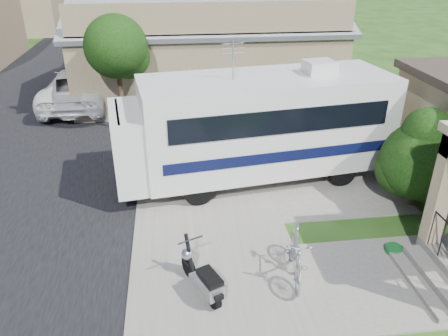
{
  "coord_description": "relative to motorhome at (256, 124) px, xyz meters",
  "views": [
    {
      "loc": [
        -1.83,
        -8.12,
        6.72
      ],
      "look_at": [
        -0.5,
        2.5,
        1.3
      ],
      "focal_mm": 35.0,
      "sensor_mm": 36.0,
      "label": 1
    }
  ],
  "objects": [
    {
      "name": "ground",
      "position": [
        -0.72,
        -4.25,
        -1.86
      ],
      "size": [
        120.0,
        120.0,
        0.0
      ],
      "primitive_type": "plane",
      "color": "#1A4312"
    },
    {
      "name": "street_slab",
      "position": [
        -8.22,
        5.75,
        -1.85
      ],
      "size": [
        9.0,
        80.0,
        0.02
      ],
      "primitive_type": "cube",
      "color": "black",
      "rests_on": "ground"
    },
    {
      "name": "sidewalk_slab",
      "position": [
        -1.72,
        5.75,
        -1.83
      ],
      "size": [
        4.0,
        80.0,
        0.06
      ],
      "primitive_type": "cube",
      "color": "slate",
      "rests_on": "ground"
    },
    {
      "name": "driveway_slab",
      "position": [
        0.78,
        0.25,
        -1.84
      ],
      "size": [
        7.0,
        6.0,
        0.05
      ],
      "primitive_type": "cube",
      "color": "slate",
      "rests_on": "ground"
    },
    {
      "name": "walk_slab",
      "position": [
        2.28,
        -5.25,
        -1.84
      ],
      "size": [
        4.0,
        3.0,
        0.05
      ],
      "primitive_type": "cube",
      "color": "slate",
      "rests_on": "ground"
    },
    {
      "name": "warehouse",
      "position": [
        -0.72,
        9.72,
        0.13
      ],
      "size": [
        12.5,
        8.4,
        5.04
      ],
      "color": "brown",
      "rests_on": "ground"
    },
    {
      "name": "distant_bldg_near",
      "position": [
        -15.72,
        29.75,
        -0.26
      ],
      "size": [
        8.0,
        7.0,
        3.2
      ],
      "primitive_type": "cube",
      "color": "brown",
      "rests_on": "ground"
    },
    {
      "name": "street_tree_a",
      "position": [
        -4.41,
        4.8,
        1.39
      ],
      "size": [
        2.44,
        2.4,
        4.58
      ],
      "color": "black",
      "rests_on": "ground"
    },
    {
      "name": "street_tree_b",
      "position": [
        -4.41,
        14.8,
        1.53
      ],
      "size": [
        2.44,
        2.4,
        4.73
      ],
      "color": "black",
      "rests_on": "ground"
    },
    {
      "name": "street_tree_c",
      "position": [
        -4.41,
        23.8,
        1.24
      ],
      "size": [
        2.44,
        2.4,
        4.42
      ],
      "color": "black",
      "rests_on": "ground"
    },
    {
      "name": "motorhome",
      "position": [
        0.0,
        0.0,
        0.0
      ],
      "size": [
        8.74,
        3.75,
        4.34
      ],
      "rotation": [
        0.0,
        0.0,
        0.13
      ],
      "color": "silver",
      "rests_on": "ground"
    },
    {
      "name": "shrub",
      "position": [
        4.27,
        -2.2,
        -0.34
      ],
      "size": [
        2.43,
        2.32,
        2.98
      ],
      "color": "black",
      "rests_on": "ground"
    },
    {
      "name": "scooter",
      "position": [
        -2.1,
        -5.18,
        -1.38
      ],
      "size": [
        0.91,
        1.58,
        1.09
      ],
      "rotation": [
        0.0,
        0.0,
        0.41
      ],
      "color": "black",
      "rests_on": "ground"
    },
    {
      "name": "bicycle",
      "position": [
        0.01,
        -4.86,
        -1.28
      ],
      "size": [
        0.91,
        2.0,
        1.16
      ],
      "primitive_type": "imported",
      "rotation": [
        0.0,
        0.0,
        -0.19
      ],
      "color": "#A5A5AC",
      "rests_on": "ground"
    },
    {
      "name": "pickup_truck",
      "position": [
        -6.74,
        8.33,
        -0.99
      ],
      "size": [
        3.02,
        6.36,
        1.75
      ],
      "primitive_type": "imported",
      "rotation": [
        0.0,
        0.0,
        3.12
      ],
      "color": "silver",
      "rests_on": "ground"
    },
    {
      "name": "van",
      "position": [
        -7.39,
        15.55,
        -0.99
      ],
      "size": [
        2.97,
        6.24,
        1.76
      ],
      "primitive_type": "imported",
      "rotation": [
        0.0,
        0.0,
        0.09
      ],
      "color": "silver",
      "rests_on": "ground"
    },
    {
      "name": "garden_hose",
      "position": [
        2.65,
        -4.34,
        -1.77
      ],
      "size": [
        0.4,
        0.4,
        0.18
      ],
      "primitive_type": "cylinder",
      "color": "#125D22",
      "rests_on": "ground"
    }
  ]
}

